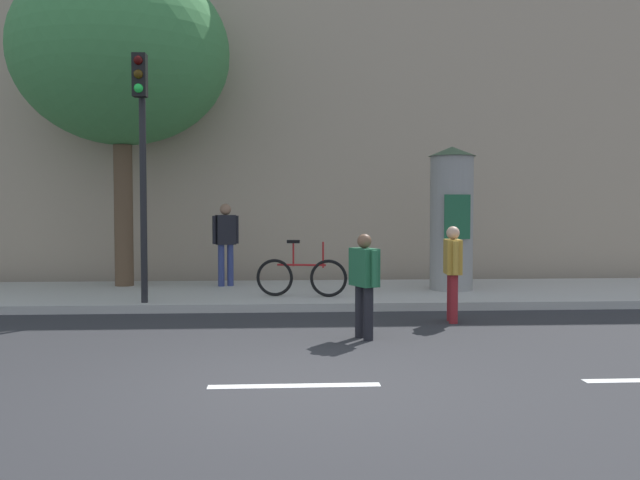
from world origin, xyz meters
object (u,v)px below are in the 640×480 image
Objects in this scene: pedestrian_near_pole at (453,266)px; pedestrian_with_backpack at (225,237)px; traffic_light at (141,137)px; bicycle_leaning at (301,276)px; pedestrian_tallest at (364,278)px; poster_column at (452,217)px; street_tree at (121,54)px.

pedestrian_near_pole is 0.87× the size of pedestrian_with_backpack.
bicycle_leaning is (2.86, 0.78, -2.57)m from traffic_light.
pedestrian_near_pole is (1.61, 1.33, 0.05)m from pedestrian_tallest.
pedestrian_tallest is at bearing -140.46° from pedestrian_near_pole.
pedestrian_tallest reaches higher than bicycle_leaning.
pedestrian_with_backpack is 2.56m from bicycle_leaning.
street_tree reaches higher than poster_column.
traffic_light is 5.85m from pedestrian_near_pole.
traffic_light is 3.65m from street_tree.
street_tree is 6.37m from bicycle_leaning.
pedestrian_tallest is (4.60, -5.59, -4.32)m from street_tree.
pedestrian_near_pole is (-0.78, -3.12, -0.74)m from poster_column.
pedestrian_near_pole is 3.27m from bicycle_leaning.
street_tree reaches higher than pedestrian_near_pole.
pedestrian_with_backpack is at bearing 64.68° from traffic_light.
pedestrian_near_pole is 0.89× the size of bicycle_leaning.
pedestrian_near_pole is (5.24, -1.43, -2.19)m from traffic_light.
traffic_light is at bearing -71.11° from street_tree.
poster_column is 1.65× the size of pedestrian_with_backpack.
poster_column reaches higher than pedestrian_near_pole.
pedestrian_tallest is at bearing -37.21° from traffic_light.
pedestrian_with_backpack is (-3.98, 4.08, 0.31)m from pedestrian_near_pole.
pedestrian_tallest is (3.63, -2.76, -2.23)m from traffic_light.
poster_column is 2.00× the size of pedestrian_tallest.
pedestrian_with_backpack is (1.25, 2.65, -1.88)m from traffic_light.
traffic_light reaches higher than bicycle_leaning.
pedestrian_with_backpack is at bearing 130.50° from bicycle_leaning.
street_tree is at bearing 108.89° from traffic_light.
pedestrian_with_backpack is at bearing 134.33° from pedestrian_near_pole.
pedestrian_tallest is 2.09m from pedestrian_near_pole.
street_tree is (-6.99, 1.14, 3.53)m from poster_column.
pedestrian_near_pole is at bearing -15.23° from traffic_light.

